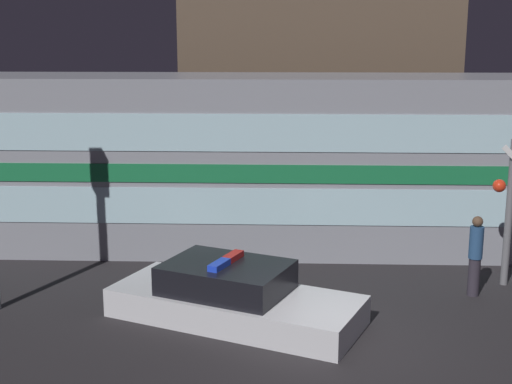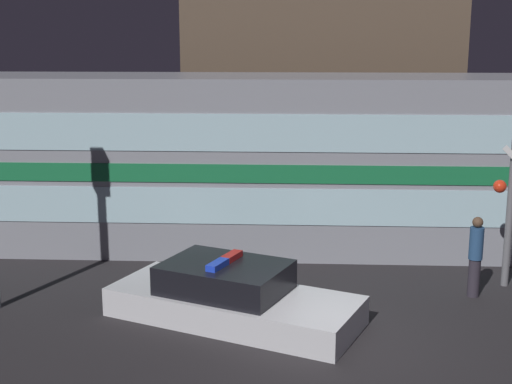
{
  "view_description": "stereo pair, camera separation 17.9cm",
  "coord_description": "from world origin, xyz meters",
  "px_view_note": "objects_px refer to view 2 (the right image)",
  "views": [
    {
      "loc": [
        -0.93,
        -11.57,
        5.39
      ],
      "look_at": [
        -1.51,
        3.71,
        1.96
      ],
      "focal_mm": 50.0,
      "sensor_mm": 36.0,
      "label": 1
    },
    {
      "loc": [
        -0.75,
        -11.56,
        5.39
      ],
      "look_at": [
        -1.51,
        3.71,
        1.96
      ],
      "focal_mm": 50.0,
      "sensor_mm": 36.0,
      "label": 2
    }
  ],
  "objects_px": {
    "crossing_signal_near": "(511,204)",
    "police_car": "(231,297)",
    "train": "(272,162)",
    "pedestrian": "(475,256)"
  },
  "relations": [
    {
      "from": "train",
      "to": "police_car",
      "type": "relative_size",
      "value": 3.88
    },
    {
      "from": "train",
      "to": "pedestrian",
      "type": "bearing_deg",
      "value": -38.92
    },
    {
      "from": "police_car",
      "to": "pedestrian",
      "type": "bearing_deg",
      "value": 39.77
    },
    {
      "from": "crossing_signal_near",
      "to": "pedestrian",
      "type": "bearing_deg",
      "value": -143.12
    },
    {
      "from": "crossing_signal_near",
      "to": "police_car",
      "type": "bearing_deg",
      "value": -159.9
    },
    {
      "from": "pedestrian",
      "to": "crossing_signal_near",
      "type": "bearing_deg",
      "value": 36.88
    },
    {
      "from": "pedestrian",
      "to": "crossing_signal_near",
      "type": "relative_size",
      "value": 0.53
    },
    {
      "from": "crossing_signal_near",
      "to": "train",
      "type": "bearing_deg",
      "value": 151.13
    },
    {
      "from": "police_car",
      "to": "pedestrian",
      "type": "xyz_separation_m",
      "value": [
        4.95,
        1.48,
        0.44
      ]
    },
    {
      "from": "train",
      "to": "police_car",
      "type": "bearing_deg",
      "value": -97.39
    }
  ]
}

